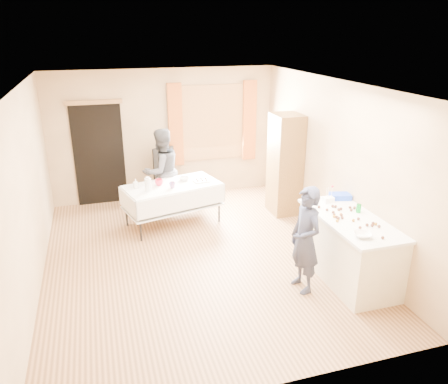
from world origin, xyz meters
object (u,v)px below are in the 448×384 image
object	(u,v)px
chair	(169,187)
girl	(305,240)
party_table	(173,201)
cabinet	(285,165)
counter	(349,248)
woman	(162,171)

from	to	relation	value
chair	girl	size ratio (longest dim) A/B	0.76
party_table	cabinet	bearing A→B (deg)	-15.31
cabinet	girl	distance (m)	2.67
cabinet	counter	bearing A→B (deg)	-92.36
counter	girl	world-z (taller)	girl
chair	girl	distance (m)	3.82
counter	party_table	distance (m)	3.19
party_table	girl	size ratio (longest dim) A/B	1.25
counter	woman	world-z (taller)	woman
cabinet	chair	bearing A→B (deg)	151.61
cabinet	party_table	xyz separation A→B (m)	(-2.12, 0.04, -0.49)
counter	girl	bearing A→B (deg)	-172.54
party_table	chair	world-z (taller)	chair
girl	counter	bearing A→B (deg)	91.29
woman	party_table	bearing A→B (deg)	71.16
cabinet	counter	xyz separation A→B (m)	(-0.10, -2.43, -0.49)
cabinet	woman	xyz separation A→B (m)	(-2.20, 0.68, -0.14)
cabinet	woman	bearing A→B (deg)	162.81
party_table	chair	xyz separation A→B (m)	(0.11, 1.05, -0.11)
cabinet	girl	size ratio (longest dim) A/B	1.29
party_table	chair	distance (m)	1.06
counter	party_table	bearing A→B (deg)	129.34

